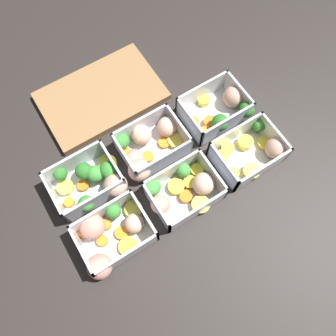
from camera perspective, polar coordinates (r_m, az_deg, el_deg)
name	(u,v)px	position (r m, az deg, el deg)	size (l,w,h in m)	color
ground_plane	(168,172)	(0.72, 0.00, -0.62)	(4.00, 4.00, 0.00)	#282321
container_near_left	(110,236)	(0.67, -10.11, -11.53)	(0.16, 0.13, 0.06)	silver
container_near_center	(183,190)	(0.68, 2.63, -3.83)	(0.16, 0.12, 0.06)	silver
container_near_right	(254,151)	(0.74, 14.81, 2.90)	(0.16, 0.12, 0.06)	silver
container_far_left	(94,181)	(0.70, -12.77, -2.22)	(0.15, 0.13, 0.06)	silver
container_far_center	(147,146)	(0.72, -3.59, 3.76)	(0.17, 0.13, 0.06)	silver
container_far_right	(222,109)	(0.77, 9.43, 10.15)	(0.16, 0.12, 0.06)	silver
cutting_board	(101,96)	(0.81, -11.51, 12.16)	(0.28, 0.18, 0.02)	olive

